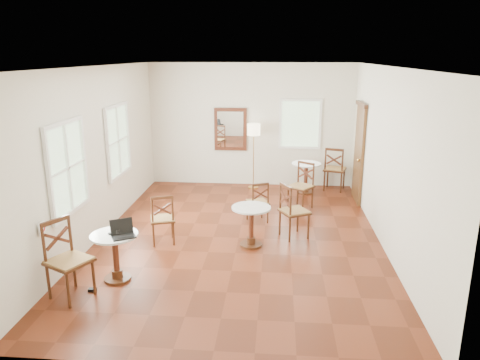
% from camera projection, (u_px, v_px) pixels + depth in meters
% --- Properties ---
extents(ground, '(7.00, 7.00, 0.00)m').
position_uv_depth(ground, '(239.00, 238.00, 8.10)').
color(ground, '#5C230F').
rests_on(ground, ground).
extents(room_shell, '(5.02, 7.02, 3.01)m').
position_uv_depth(room_shell, '(236.00, 131.00, 7.86)').
color(room_shell, silver).
rests_on(room_shell, ground).
extents(cafe_table_near, '(0.68, 0.68, 0.72)m').
position_uv_depth(cafe_table_near, '(115.00, 252.00, 6.49)').
color(cafe_table_near, '#432310').
rests_on(cafe_table_near, ground).
extents(cafe_table_mid, '(0.67, 0.67, 0.71)m').
position_uv_depth(cafe_table_mid, '(251.00, 222.00, 7.66)').
color(cafe_table_mid, '#432310').
rests_on(cafe_table_mid, ground).
extents(cafe_table_back, '(0.69, 0.69, 0.73)m').
position_uv_depth(cafe_table_back, '(306.00, 175.00, 10.60)').
color(cafe_table_back, '#432310').
rests_on(cafe_table_back, ground).
extents(chair_near_a, '(0.52, 0.52, 0.90)m').
position_uv_depth(chair_near_a, '(163.00, 219.00, 7.78)').
color(chair_near_a, '#432310').
rests_on(chair_near_a, ground).
extents(chair_near_b, '(0.68, 0.68, 1.09)m').
position_uv_depth(chair_near_b, '(68.00, 260.00, 6.02)').
color(chair_near_b, '#432310').
rests_on(chair_near_b, ground).
extents(chair_mid_a, '(0.50, 0.50, 0.83)m').
position_uv_depth(chair_mid_a, '(258.00, 202.00, 8.77)').
color(chair_mid_a, '#432310').
rests_on(chair_mid_a, ground).
extents(chair_mid_b, '(0.62, 0.62, 1.00)m').
position_uv_depth(chair_mid_b, '(293.00, 211.00, 8.02)').
color(chair_mid_b, '#432310').
rests_on(chair_mid_b, ground).
extents(chair_back_a, '(0.61, 0.61, 1.06)m').
position_uv_depth(chair_back_a, '(335.00, 169.00, 10.81)').
color(chair_back_a, '#432310').
rests_on(chair_back_a, ground).
extents(chair_back_b, '(0.64, 0.64, 0.99)m').
position_uv_depth(chair_back_b, '(301.00, 186.00, 9.55)').
color(chair_back_b, '#432310').
rests_on(chair_back_b, ground).
extents(floor_lamp, '(0.31, 0.31, 1.59)m').
position_uv_depth(floor_lamp, '(254.00, 134.00, 10.75)').
color(floor_lamp, '#BF8C3F').
rests_on(floor_lamp, ground).
extents(laptop, '(0.41, 0.39, 0.23)m').
position_uv_depth(laptop, '(123.00, 232.00, 6.34)').
color(laptop, black).
rests_on(laptop, cafe_table_near).
extents(mouse, '(0.10, 0.07, 0.04)m').
position_uv_depth(mouse, '(111.00, 234.00, 6.39)').
color(mouse, black).
rests_on(mouse, cafe_table_near).
extents(navy_mug, '(0.12, 0.08, 0.09)m').
position_uv_depth(navy_mug, '(115.00, 231.00, 6.41)').
color(navy_mug, '#101338').
rests_on(navy_mug, cafe_table_near).
extents(water_glass, '(0.06, 0.06, 0.10)m').
position_uv_depth(water_glass, '(118.00, 233.00, 6.33)').
color(water_glass, white).
rests_on(water_glass, cafe_table_near).
extents(power_adapter, '(0.11, 0.06, 0.04)m').
position_uv_depth(power_adapter, '(92.00, 290.00, 6.28)').
color(power_adapter, black).
rests_on(power_adapter, ground).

